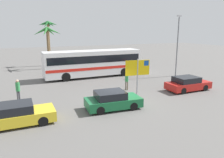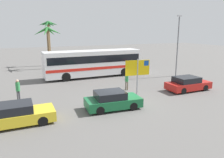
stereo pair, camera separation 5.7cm
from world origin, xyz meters
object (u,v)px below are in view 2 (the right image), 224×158
at_px(bus_front_coach, 93,62).
at_px(car_red, 188,84).
at_px(car_yellow, 17,114).
at_px(pedestrian_crossing_lot, 18,89).
at_px(car_green, 112,100).
at_px(pedestrian_by_bus, 127,80).
at_px(ferry_sign, 138,69).

xyz_separation_m(bus_front_coach, car_red, (6.09, -9.42, -1.15)).
bearing_deg(car_yellow, car_red, 6.91).
xyz_separation_m(car_red, pedestrian_crossing_lot, (-14.64, 2.93, 0.43)).
distance_m(car_green, pedestrian_by_bus, 5.25).
bearing_deg(car_yellow, ferry_sign, 13.31).
bearing_deg(pedestrian_crossing_lot, ferry_sign, 30.81).
bearing_deg(bus_front_coach, pedestrian_by_bus, -82.36).
height_order(ferry_sign, car_yellow, ferry_sign).
xyz_separation_m(ferry_sign, car_red, (5.14, -0.52, -1.69)).
relative_size(car_yellow, pedestrian_crossing_lot, 2.36).
relative_size(car_green, car_yellow, 0.97).
relative_size(car_green, car_red, 0.97).
bearing_deg(bus_front_coach, car_red, -57.10).
distance_m(car_red, car_yellow, 14.90).
distance_m(ferry_sign, car_red, 5.43).
relative_size(car_red, pedestrian_by_bus, 2.46).
relative_size(car_green, pedestrian_crossing_lot, 2.28).
bearing_deg(pedestrian_crossing_lot, bus_front_coach, 82.27).
distance_m(bus_front_coach, car_yellow, 14.17).
bearing_deg(pedestrian_by_bus, car_red, 119.73).
xyz_separation_m(bus_front_coach, car_green, (-2.38, -11.00, -1.15)).
distance_m(ferry_sign, pedestrian_by_bus, 2.37).
bearing_deg(car_red, pedestrian_crossing_lot, 168.90).
relative_size(pedestrian_by_bus, pedestrian_crossing_lot, 0.95).
relative_size(ferry_sign, pedestrian_by_bus, 1.87).
relative_size(bus_front_coach, ferry_sign, 3.62).
height_order(bus_front_coach, car_yellow, bus_front_coach).
height_order(ferry_sign, car_green, ferry_sign).
relative_size(car_green, pedestrian_by_bus, 2.39).
height_order(car_green, car_red, same).
height_order(car_red, pedestrian_crossing_lot, pedestrian_crossing_lot).
bearing_deg(pedestrian_by_bus, bus_front_coach, -116.93).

